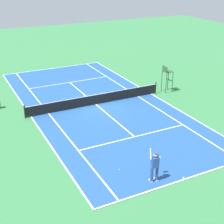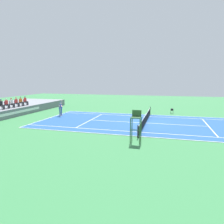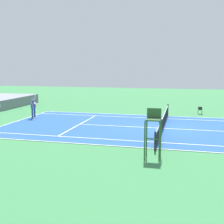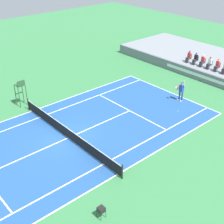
% 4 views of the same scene
% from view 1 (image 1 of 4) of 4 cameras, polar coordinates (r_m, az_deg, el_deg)
% --- Properties ---
extents(ground_plane, '(80.00, 80.00, 0.00)m').
position_cam_1_polar(ground_plane, '(28.03, -2.74, 1.24)').
color(ground_plane, '#387F47').
extents(court, '(11.08, 23.88, 0.03)m').
position_cam_1_polar(court, '(28.03, -2.74, 1.26)').
color(court, '#235193').
rests_on(court, ground).
extents(net, '(11.98, 0.10, 1.07)m').
position_cam_1_polar(net, '(27.84, -2.76, 2.24)').
color(net, black).
rests_on(net, ground).
extents(tennis_player, '(0.80, 0.62, 2.08)m').
position_cam_1_polar(tennis_player, '(18.11, 7.31, -9.11)').
color(tennis_player, navy).
rests_on(tennis_player, ground).
extents(tennis_ball, '(0.07, 0.07, 0.07)m').
position_cam_1_polar(tennis_ball, '(19.40, 1.26, -9.81)').
color(tennis_ball, '#D1E533').
rests_on(tennis_ball, ground).
extents(umpire_chair, '(0.77, 0.77, 2.44)m').
position_cam_1_polar(umpire_chair, '(30.87, 9.36, 6.19)').
color(umpire_chair, '#2D562D').
rests_on(umpire_chair, ground).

